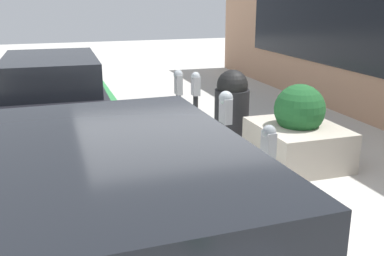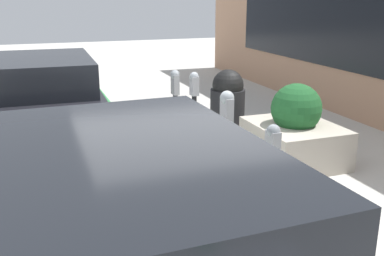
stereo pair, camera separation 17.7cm
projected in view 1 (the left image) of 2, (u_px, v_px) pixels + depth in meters
ground_plane at (184, 194)px, 5.76m from camera, size 40.00×40.00×0.00m
curb_strip at (178, 193)px, 5.73m from camera, size 19.00×0.16×0.04m
parking_meter_nearest at (267, 169)px, 4.27m from camera, size 0.16×0.13×1.30m
parking_meter_second at (225, 121)px, 5.09m from camera, size 0.19×0.16×1.43m
parking_meter_middle at (196, 110)px, 6.07m from camera, size 0.14×0.12×1.48m
parking_meter_fourth at (179, 99)px, 7.01m from camera, size 0.17×0.15×1.35m
planter_box at (298, 134)px, 6.71m from camera, size 1.41×1.17×1.21m
parked_car_middle at (53, 95)px, 7.77m from camera, size 4.48×1.81×1.47m
trash_bin at (232, 106)px, 7.71m from camera, size 0.59×0.59×1.25m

